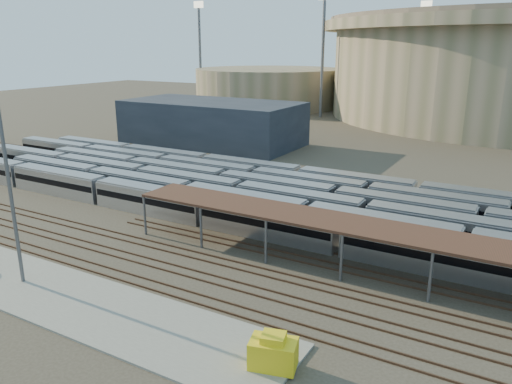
{
  "coord_description": "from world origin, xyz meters",
  "views": [
    {
      "loc": [
        33.03,
        -42.54,
        22.89
      ],
      "look_at": [
        1.79,
        12.0,
        4.22
      ],
      "focal_mm": 35.0,
      "sensor_mm": 36.0,
      "label": 1
    }
  ],
  "objects": [
    {
      "name": "floodlight_3",
      "position": [
        -10.0,
        160.0,
        20.65
      ],
      "size": [
        4.0,
        1.0,
        38.4
      ],
      "color": "#5A595E",
      "rests_on": "ground"
    },
    {
      "name": "inspection_shed",
      "position": [
        22.0,
        4.0,
        4.98
      ],
      "size": [
        60.3,
        6.0,
        5.3
      ],
      "color": "#5A595E",
      "rests_on": "ground"
    },
    {
      "name": "yellow_equipment",
      "position": [
        18.5,
        -14.65,
        1.27
      ],
      "size": [
        3.85,
        2.94,
        2.13
      ],
      "primitive_type": "cube",
      "rotation": [
        0.0,
        0.0,
        0.26
      ],
      "color": "gold",
      "rests_on": "apron"
    },
    {
      "name": "service_building",
      "position": [
        -35.0,
        55.0,
        5.0
      ],
      "size": [
        42.0,
        20.0,
        10.0
      ],
      "primitive_type": "cube",
      "color": "#1E232D",
      "rests_on": "ground"
    },
    {
      "name": "floodlight_1",
      "position": [
        -85.0,
        120.0,
        20.65
      ],
      "size": [
        4.0,
        1.0,
        38.4
      ],
      "color": "#5A595E",
      "rests_on": "ground"
    },
    {
      "name": "secondary_arena",
      "position": [
        -60.0,
        130.0,
        7.0
      ],
      "size": [
        56.0,
        56.0,
        14.0
      ],
      "primitive_type": "cylinder",
      "color": "gray",
      "rests_on": "ground"
    },
    {
      "name": "empty_tracks",
      "position": [
        0.0,
        -5.0,
        0.09
      ],
      "size": [
        170.0,
        9.62,
        0.18
      ],
      "color": "#4C3323",
      "rests_on": "ground"
    },
    {
      "name": "yard_light_pole",
      "position": [
        -9.6,
        -14.91,
        11.73
      ],
      "size": [
        0.81,
        0.36,
        22.88
      ],
      "color": "#5A595E",
      "rests_on": "apron"
    },
    {
      "name": "apron",
      "position": [
        -5.0,
        -15.0,
        0.1
      ],
      "size": [
        50.0,
        9.0,
        0.2
      ],
      "primitive_type": "cube",
      "color": "gray",
      "rests_on": "ground"
    },
    {
      "name": "floodlight_0",
      "position": [
        -30.0,
        110.0,
        20.65
      ],
      "size": [
        4.0,
        1.0,
        38.4
      ],
      "color": "#5A595E",
      "rests_on": "ground"
    },
    {
      "name": "ground",
      "position": [
        0.0,
        0.0,
        0.0
      ],
      "size": [
        420.0,
        420.0,
        0.0
      ],
      "primitive_type": "plane",
      "color": "#383026",
      "rests_on": "ground"
    },
    {
      "name": "subway_trains",
      "position": [
        0.94,
        18.5,
        1.8
      ],
      "size": [
        127.51,
        23.9,
        3.6
      ],
      "color": "silver",
      "rests_on": "ground"
    }
  ]
}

